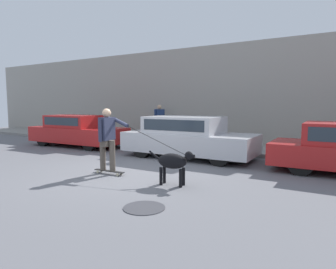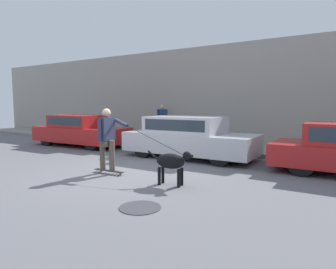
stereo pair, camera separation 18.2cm
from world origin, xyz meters
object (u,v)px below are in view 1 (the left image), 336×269
Objects in this scene: parked_car_0 at (77,131)px; parked_car_1 at (188,138)px; dog at (173,162)px; pedestrian_with_bag at (159,120)px; skateboarder at (108,137)px.

parked_car_0 is 5.26m from parked_car_1.
dog is (1.32, -3.21, -0.15)m from parked_car_1.
pedestrian_with_bag is (2.32, 2.78, 0.40)m from parked_car_0.
skateboarder is at bearing -102.48° from parked_car_1.
parked_car_0 is at bearing 179.09° from parked_car_1.
dog is 2.01m from skateboarder.
parked_car_1 is 2.74× the size of pedestrian_with_bag.
parked_car_1 is 3.47m from dog.
parked_car_0 is at bearing 143.49° from skateboarder.
dog is 7.36m from pedestrian_with_bag.
parked_car_1 is at bearing 104.43° from dog.
parked_car_1 is at bearing -2.15° from parked_car_0.
dog is at bearing -68.51° from parked_car_1.
pedestrian_with_bag is at bearing 47.99° from parked_car_0.
dog is 0.39× the size of skateboarder.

